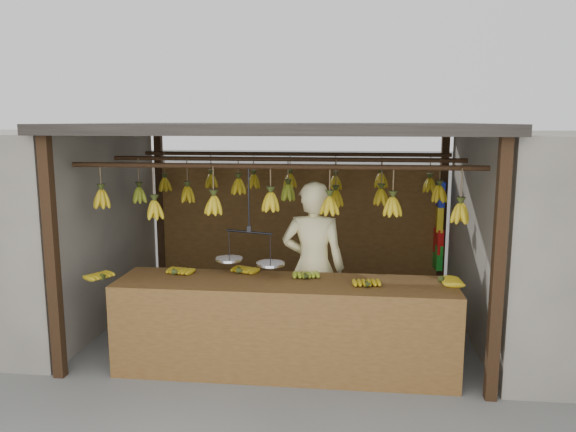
# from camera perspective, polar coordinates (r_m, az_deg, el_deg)

# --- Properties ---
(ground) EXTENTS (80.00, 80.00, 0.00)m
(ground) POSITION_cam_1_polar(r_m,az_deg,el_deg) (6.78, -0.29, -11.33)
(ground) COLOR #5B5B57
(stall) EXTENTS (4.30, 3.30, 2.40)m
(stall) POSITION_cam_1_polar(r_m,az_deg,el_deg) (6.67, 0.03, 5.73)
(stall) COLOR black
(stall) RESTS_ON ground
(counter) EXTENTS (3.53, 0.75, 0.96)m
(counter) POSITION_cam_1_polar(r_m,az_deg,el_deg) (5.38, -0.56, -9.07)
(counter) COLOR brown
(counter) RESTS_ON ground
(hanging_bananas) EXTENTS (3.65, 2.25, 0.40)m
(hanging_bananas) POSITION_cam_1_polar(r_m,az_deg,el_deg) (6.38, -0.33, 2.37)
(hanging_bananas) COLOR #B39413
(hanging_bananas) RESTS_ON ground
(balance_scale) EXTENTS (0.70, 0.40, 0.95)m
(balance_scale) POSITION_cam_1_polar(r_m,az_deg,el_deg) (5.53, -3.94, -4.11)
(balance_scale) COLOR black
(balance_scale) RESTS_ON ground
(vendor) EXTENTS (0.69, 0.48, 1.82)m
(vendor) POSITION_cam_1_polar(r_m,az_deg,el_deg) (5.90, 2.57, -5.25)
(vendor) COLOR beige
(vendor) RESTS_ON ground
(bag_bundles) EXTENTS (0.08, 0.26, 1.20)m
(bag_bundles) POSITION_cam_1_polar(r_m,az_deg,el_deg) (7.86, 15.09, -1.16)
(bag_bundles) COLOR #1426BF
(bag_bundles) RESTS_ON ground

